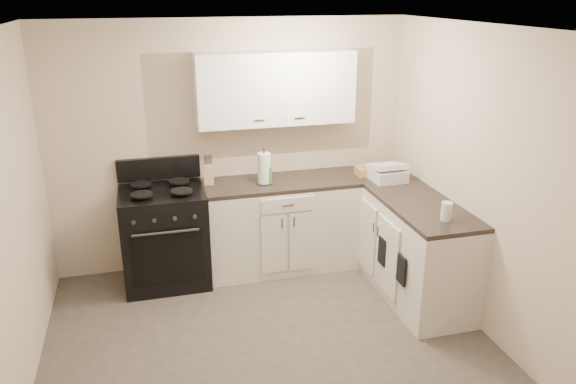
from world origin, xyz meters
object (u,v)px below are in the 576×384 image
object	(u,v)px
stove	(165,238)
paper_towel	(264,168)
knife_block	(209,174)
wicker_basket	(369,171)
countertop_grill	(388,175)

from	to	relation	value
stove	paper_towel	xyz separation A→B (m)	(1.00, -0.00, 0.63)
stove	knife_block	xyz separation A→B (m)	(0.47, 0.11, 0.58)
stove	wicker_basket	distance (m)	2.16
knife_block	countertop_grill	world-z (taller)	knife_block
knife_block	paper_towel	xyz separation A→B (m)	(0.53, -0.12, 0.05)
stove	countertop_grill	bearing A→B (deg)	-6.13
paper_towel	countertop_grill	world-z (taller)	paper_towel
stove	wicker_basket	xyz separation A→B (m)	(2.09, -0.02, 0.52)
paper_towel	wicker_basket	distance (m)	1.10
knife_block	wicker_basket	bearing A→B (deg)	0.89
wicker_basket	paper_towel	bearing A→B (deg)	179.05
stove	knife_block	world-z (taller)	knife_block
knife_block	wicker_basket	distance (m)	1.63
paper_towel	wicker_basket	bearing A→B (deg)	-0.95
knife_block	countertop_grill	bearing A→B (deg)	-5.72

